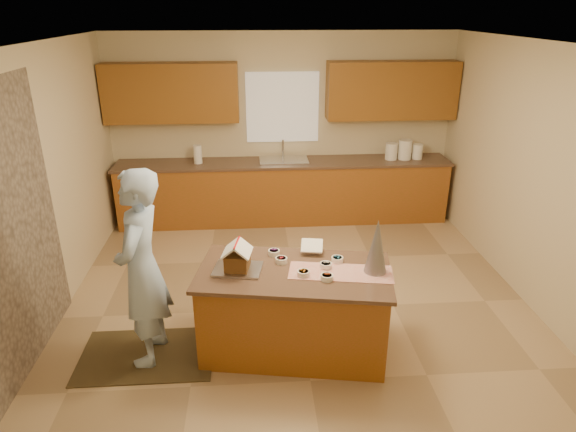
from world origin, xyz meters
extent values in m
plane|color=tan|center=(0.00, 0.00, 0.00)|extent=(5.50, 5.50, 0.00)
plane|color=silver|center=(0.00, 0.00, 2.70)|extent=(5.50, 5.50, 0.00)
plane|color=beige|center=(0.00, 2.75, 1.35)|extent=(5.50, 5.50, 0.00)
plane|color=beige|center=(0.00, -2.75, 1.35)|extent=(5.50, 5.50, 0.00)
plane|color=beige|center=(-2.50, 0.00, 1.35)|extent=(5.50, 5.50, 0.00)
plane|color=beige|center=(2.50, 0.00, 1.35)|extent=(5.50, 5.50, 0.00)
plane|color=gray|center=(-2.48, -0.80, 1.25)|extent=(0.00, 2.50, 2.50)
cube|color=white|center=(0.00, 2.72, 1.65)|extent=(1.05, 0.03, 1.00)
cube|color=brown|center=(0.00, 2.45, 0.44)|extent=(4.80, 0.60, 0.88)
cube|color=brown|center=(0.00, 2.45, 0.90)|extent=(4.85, 0.63, 0.04)
cube|color=brown|center=(-1.55, 2.57, 1.90)|extent=(1.85, 0.35, 0.80)
cube|color=brown|center=(1.55, 2.57, 1.90)|extent=(1.85, 0.35, 0.80)
cube|color=silver|center=(0.00, 2.45, 0.89)|extent=(0.70, 0.45, 0.12)
cylinder|color=silver|center=(0.00, 2.63, 1.06)|extent=(0.03, 0.03, 0.28)
cube|color=brown|center=(-0.11, -0.67, 0.40)|extent=(1.75, 1.08, 0.80)
cube|color=brown|center=(-0.11, -0.67, 0.82)|extent=(1.84, 1.17, 0.04)
cube|color=#A51B0B|center=(0.30, -0.74, 0.84)|extent=(0.95, 0.48, 0.01)
cube|color=silver|center=(-0.61, -0.63, 0.85)|extent=(0.47, 0.38, 0.02)
cube|color=white|center=(0.09, -0.35, 0.92)|extent=(0.22, 0.19, 0.09)
cone|color=#A6A8B2|center=(0.60, -0.75, 1.09)|extent=(0.23, 0.23, 0.50)
cube|color=black|center=(-1.48, -0.69, 0.01)|extent=(1.22, 0.80, 0.01)
imported|color=#A8C6EE|center=(-1.43, -0.69, 0.91)|extent=(0.50, 0.70, 1.80)
cylinder|color=white|center=(1.58, 2.45, 1.04)|extent=(0.18, 0.18, 0.24)
cylinder|color=white|center=(1.78, 2.45, 1.06)|extent=(0.20, 0.20, 0.29)
cylinder|color=white|center=(1.97, 2.45, 1.03)|extent=(0.15, 0.15, 0.22)
cylinder|color=white|center=(-1.23, 2.45, 1.05)|extent=(0.12, 0.12, 0.26)
cube|color=brown|center=(-0.61, -0.63, 0.93)|extent=(0.23, 0.25, 0.15)
cube|color=white|center=(-0.67, -0.62, 1.06)|extent=(0.17, 0.27, 0.12)
cube|color=white|center=(-0.55, -0.64, 1.06)|extent=(0.17, 0.27, 0.12)
cylinder|color=red|center=(-0.61, -0.63, 1.11)|extent=(0.06, 0.25, 0.02)
cylinder|color=red|center=(-0.21, -0.52, 0.86)|extent=(0.11, 0.11, 0.05)
cylinder|color=white|center=(0.18, -0.65, 0.86)|extent=(0.11, 0.11, 0.05)
cylinder|color=orange|center=(-0.04, -0.77, 0.86)|extent=(0.11, 0.11, 0.05)
cylinder|color=purple|center=(-0.27, -0.36, 0.86)|extent=(0.11, 0.11, 0.05)
cylinder|color=#D74E26|center=(0.16, -0.86, 0.86)|extent=(0.11, 0.11, 0.05)
cylinder|color=#358AC7|center=(0.30, -0.54, 0.86)|extent=(0.11, 0.11, 0.05)
camera|label=1|loc=(-0.45, -4.60, 3.01)|focal=31.42mm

